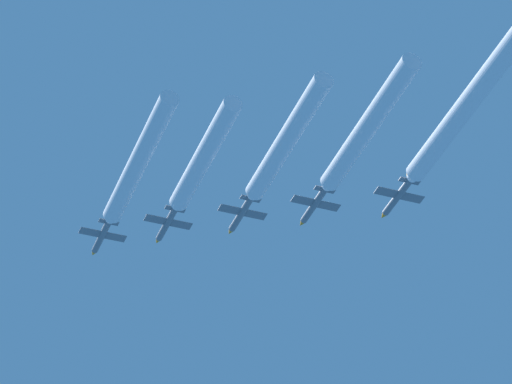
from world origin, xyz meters
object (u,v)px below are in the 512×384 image
at_px(jet_lead, 101,237).
at_px(jet_fourth_echelon, 314,205).
at_px(jet_second_echelon, 167,224).
at_px(jet_fifth_echelon, 397,197).
at_px(jet_third_echelon, 241,214).

distance_m(jet_lead, jet_fourth_echelon, 39.84).
height_order(jet_second_echelon, jet_fifth_echelon, jet_second_echelon).
height_order(jet_lead, jet_second_echelon, jet_lead).
bearing_deg(jet_fifth_echelon, jet_third_echelon, 140.27).
xyz_separation_m(jet_lead, jet_fifth_echelon, (40.55, -35.33, -5.45)).
bearing_deg(jet_fifth_echelon, jet_second_echelon, 139.98).
relative_size(jet_second_echelon, jet_third_echelon, 1.00).
relative_size(jet_second_echelon, jet_fifth_echelon, 1.00).
bearing_deg(jet_second_echelon, jet_third_echelon, -40.60).
xyz_separation_m(jet_second_echelon, jet_third_echelon, (10.42, -8.93, -1.34)).
height_order(jet_lead, jet_fourth_echelon, jet_lead).
bearing_deg(jet_fifth_echelon, jet_fourth_echelon, 141.21).
bearing_deg(jet_lead, jet_fourth_echelon, -41.87).
distance_m(jet_third_echelon, jet_fifth_echelon, 27.32).
relative_size(jet_second_echelon, jet_fourth_echelon, 1.00).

